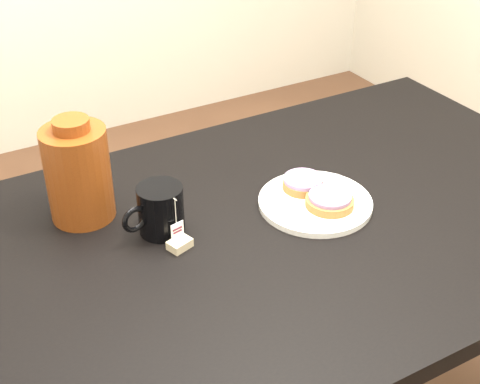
# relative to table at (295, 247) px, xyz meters

# --- Properties ---
(table) EXTENTS (1.40, 0.90, 0.75)m
(table) POSITION_rel_table_xyz_m (0.00, 0.00, 0.00)
(table) COLOR black
(table) RESTS_ON ground_plane
(plate) EXTENTS (0.24, 0.24, 0.02)m
(plate) POSITION_rel_table_xyz_m (0.05, 0.01, 0.09)
(plate) COLOR white
(plate) RESTS_ON table
(bagel_back) EXTENTS (0.10, 0.10, 0.03)m
(bagel_back) POSITION_rel_table_xyz_m (0.06, 0.07, 0.11)
(bagel_back) COLOR brown
(bagel_back) RESTS_ON plate
(bagel_front) EXTENTS (0.12, 0.12, 0.03)m
(bagel_front) POSITION_rel_table_xyz_m (0.07, -0.02, 0.11)
(bagel_front) COLOR brown
(bagel_front) RESTS_ON plate
(mug) EXTENTS (0.14, 0.11, 0.10)m
(mug) POSITION_rel_table_xyz_m (-0.27, 0.09, 0.14)
(mug) COLOR black
(mug) RESTS_ON table
(teabag_pouch) EXTENTS (0.05, 0.04, 0.02)m
(teabag_pouch) POSITION_rel_table_xyz_m (-0.26, 0.02, 0.09)
(teabag_pouch) COLOR #C6B793
(teabag_pouch) RESTS_ON table
(bagel_package) EXTENTS (0.14, 0.14, 0.22)m
(bagel_package) POSITION_rel_table_xyz_m (-0.39, 0.22, 0.19)
(bagel_package) COLOR #56210B
(bagel_package) RESTS_ON table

